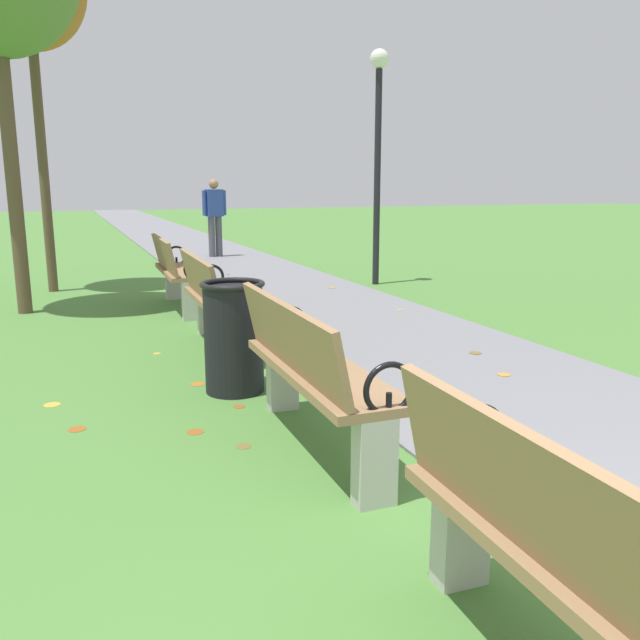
{
  "coord_description": "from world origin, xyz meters",
  "views": [
    {
      "loc": [
        -1.79,
        -1.09,
        1.54
      ],
      "look_at": [
        -0.05,
        3.31,
        0.55
      ],
      "focal_mm": 36.51,
      "sensor_mm": 36.0,
      "label": 1
    }
  ],
  "objects_px": {
    "park_bench_1": "(595,578)",
    "park_bench_3": "(215,300)",
    "lamp_post": "(378,132)",
    "park_bench_4": "(176,271)",
    "park_bench_2": "(312,370)",
    "pedestrian_walking": "(215,214)",
    "trash_bin": "(234,337)"
  },
  "relations": [
    {
      "from": "pedestrian_walking",
      "to": "trash_bin",
      "type": "height_order",
      "value": "pedestrian_walking"
    },
    {
      "from": "park_bench_3",
      "to": "pedestrian_walking",
      "type": "xyz_separation_m",
      "value": [
        1.75,
        7.83,
        0.44
      ]
    },
    {
      "from": "park_bench_2",
      "to": "lamp_post",
      "type": "height_order",
      "value": "lamp_post"
    },
    {
      "from": "park_bench_1",
      "to": "lamp_post",
      "type": "bearing_deg",
      "value": 67.65
    },
    {
      "from": "park_bench_1",
      "to": "park_bench_3",
      "type": "xyz_separation_m",
      "value": [
        -0.0,
        4.7,
        0.0
      ]
    },
    {
      "from": "park_bench_2",
      "to": "park_bench_1",
      "type": "bearing_deg",
      "value": -90.0
    },
    {
      "from": "park_bench_2",
      "to": "lamp_post",
      "type": "distance_m",
      "value": 6.8
    },
    {
      "from": "park_bench_3",
      "to": "park_bench_2",
      "type": "bearing_deg",
      "value": -90.0
    },
    {
      "from": "park_bench_3",
      "to": "trash_bin",
      "type": "xyz_separation_m",
      "value": [
        -0.15,
        -1.27,
        -0.06
      ]
    },
    {
      "from": "park_bench_1",
      "to": "pedestrian_walking",
      "type": "height_order",
      "value": "pedestrian_walking"
    },
    {
      "from": "park_bench_2",
      "to": "park_bench_3",
      "type": "bearing_deg",
      "value": 90.0
    },
    {
      "from": "park_bench_1",
      "to": "park_bench_4",
      "type": "relative_size",
      "value": 1.0
    },
    {
      "from": "park_bench_1",
      "to": "park_bench_3",
      "type": "distance_m",
      "value": 4.7
    },
    {
      "from": "trash_bin",
      "to": "park_bench_3",
      "type": "bearing_deg",
      "value": 83.41
    },
    {
      "from": "park_bench_1",
      "to": "park_bench_3",
      "type": "bearing_deg",
      "value": 90.0
    },
    {
      "from": "pedestrian_walking",
      "to": "lamp_post",
      "type": "height_order",
      "value": "lamp_post"
    },
    {
      "from": "park_bench_2",
      "to": "pedestrian_walking",
      "type": "distance_m",
      "value": 10.52
    },
    {
      "from": "park_bench_4",
      "to": "lamp_post",
      "type": "height_order",
      "value": "lamp_post"
    },
    {
      "from": "park_bench_1",
      "to": "pedestrian_walking",
      "type": "distance_m",
      "value": 12.67
    },
    {
      "from": "park_bench_2",
      "to": "lamp_post",
      "type": "relative_size",
      "value": 0.46
    },
    {
      "from": "lamp_post",
      "to": "park_bench_3",
      "type": "bearing_deg",
      "value": -135.59
    },
    {
      "from": "park_bench_3",
      "to": "trash_bin",
      "type": "height_order",
      "value": "park_bench_3"
    },
    {
      "from": "park_bench_1",
      "to": "park_bench_2",
      "type": "distance_m",
      "value": 2.17
    },
    {
      "from": "trash_bin",
      "to": "lamp_post",
      "type": "bearing_deg",
      "value": 52.72
    },
    {
      "from": "pedestrian_walking",
      "to": "park_bench_3",
      "type": "bearing_deg",
      "value": -102.56
    },
    {
      "from": "park_bench_2",
      "to": "pedestrian_walking",
      "type": "relative_size",
      "value": 0.99
    },
    {
      "from": "park_bench_1",
      "to": "lamp_post",
      "type": "relative_size",
      "value": 0.46
    },
    {
      "from": "lamp_post",
      "to": "park_bench_2",
      "type": "bearing_deg",
      "value": -119.59
    },
    {
      "from": "park_bench_1",
      "to": "park_bench_4",
      "type": "distance_m",
      "value": 6.91
    },
    {
      "from": "park_bench_4",
      "to": "lamp_post",
      "type": "relative_size",
      "value": 0.46
    },
    {
      "from": "pedestrian_walking",
      "to": "lamp_post",
      "type": "relative_size",
      "value": 0.47
    },
    {
      "from": "park_bench_3",
      "to": "pedestrian_walking",
      "type": "distance_m",
      "value": 8.04
    }
  ]
}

